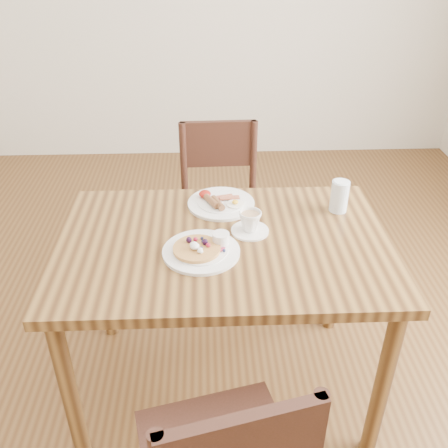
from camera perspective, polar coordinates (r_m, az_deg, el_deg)
name	(u,v)px	position (r m, az deg, el deg)	size (l,w,h in m)	color
ground	(224,382)	(2.30, 0.00, -17.60)	(5.00, 5.00, 0.00)	#513117
dining_table	(224,263)	(1.86, 0.00, -4.43)	(1.20, 0.80, 0.75)	brown
chair_far	(220,203)	(2.56, -0.44, 2.44)	(0.43, 0.43, 0.88)	#381B14
pancake_plate	(202,249)	(1.73, -2.52, -2.89)	(0.27, 0.27, 0.06)	white
breakfast_plate	(220,203)	(2.01, -0.45, 2.47)	(0.27, 0.27, 0.04)	white
teacup_saucer	(250,223)	(1.83, 3.00, 0.11)	(0.14, 0.14, 0.08)	white
water_glass	(339,196)	(2.00, 13.05, 3.11)	(0.07, 0.07, 0.13)	silver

